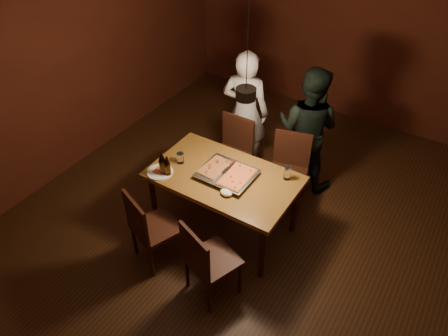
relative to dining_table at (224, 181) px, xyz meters
The scene contains 19 objects.
room_shell 0.75m from the dining_table, ahead, with size 6.00×6.00×6.00m.
dining_table is the anchor object (origin of this frame).
chair_far_left 0.83m from the dining_table, 114.46° to the left, with size 0.42×0.42×0.49m.
chair_far_right 0.89m from the dining_table, 64.73° to the left, with size 0.51×0.51×0.49m.
chair_near_left 0.89m from the dining_table, 115.21° to the right, with size 0.54×0.54×0.49m.
chair_near_right 0.91m from the dining_table, 68.54° to the right, with size 0.54×0.54×0.49m.
pizza_tray 0.10m from the dining_table, 13.36° to the left, with size 0.55×0.45×0.05m, color silver.
pizza_meat 0.17m from the dining_table, behind, with size 0.22×0.35×0.02m, color maroon.
pizza_cheese 0.20m from the dining_table, ahead, with size 0.26×0.40×0.02m, color gold.
spatula 0.14m from the dining_table, 50.48° to the left, with size 0.09×0.24×0.04m, color silver, non-canonical shape.
beer_bottle_a 0.65m from the dining_table, 149.75° to the right, with size 0.07×0.07×0.27m.
beer_bottle_b 0.60m from the dining_table, 148.21° to the right, with size 0.06×0.06×0.23m.
water_glass_left 0.52m from the dining_table, behind, with size 0.08×0.08×0.12m, color silver.
water_glass_right 0.65m from the dining_table, 28.26° to the left, with size 0.07×0.07×0.15m, color silver.
plate_slice 0.67m from the dining_table, 151.83° to the right, with size 0.27×0.27×0.03m.
napkin 0.30m from the dining_table, 53.24° to the right, with size 0.13×0.10×0.05m, color white.
diner_white 1.18m from the dining_table, 109.63° to the left, with size 0.58×0.38×1.59m, color silver.
diner_dark 1.28m from the dining_table, 72.76° to the left, with size 0.75×0.58×1.54m, color black.
pendant_lamp 1.10m from the dining_table, ahead, with size 0.18×0.18×1.10m.
Camera 1 is at (1.62, -2.90, 3.61)m, focal length 35.00 mm.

